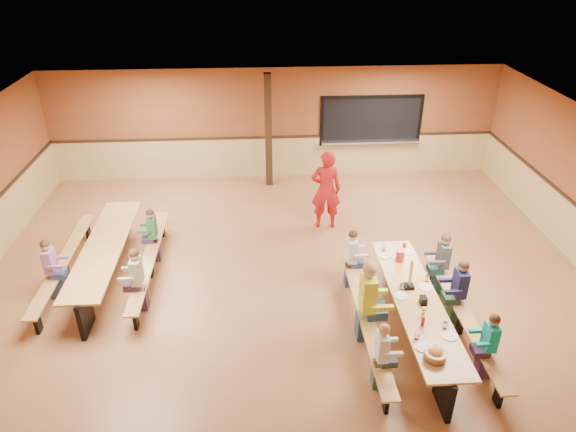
{
  "coord_description": "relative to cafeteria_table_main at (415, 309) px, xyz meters",
  "views": [
    {
      "loc": [
        -0.5,
        -8.25,
        6.03
      ],
      "look_at": [
        0.06,
        0.52,
        1.15
      ],
      "focal_mm": 32.0,
      "sensor_mm": 36.0,
      "label": 1
    }
  ],
  "objects": [
    {
      "name": "room_envelope",
      "position": [
        -2.04,
        1.69,
        0.16
      ],
      "size": [
        12.04,
        10.04,
        3.02
      ],
      "color": "brown",
      "rests_on": "ground"
    },
    {
      "name": "seated_child_teal_right",
      "position": [
        0.83,
        -0.98,
        0.06
      ],
      "size": [
        0.35,
        0.28,
        1.16
      ],
      "primitive_type": null,
      "color": "#0EA8A2",
      "rests_on": "ground"
    },
    {
      "name": "chip_bowl",
      "position": [
        -0.13,
        -1.33,
        0.29
      ],
      "size": [
        0.32,
        0.32,
        0.15
      ],
      "primitive_type": null,
      "color": "orange",
      "rests_on": "cafeteria_table_main"
    },
    {
      "name": "seated_child_purple_sec",
      "position": [
        -6.38,
        1.45,
        0.08
      ],
      "size": [
        0.37,
        0.3,
        1.21
      ],
      "primitive_type": null,
      "color": "#8D5990",
      "rests_on": "ground"
    },
    {
      "name": "napkin_dispenser",
      "position": [
        0.07,
        -0.12,
        0.28
      ],
      "size": [
        0.1,
        0.14,
        0.13
      ],
      "primitive_type": "cube",
      "color": "black",
      "rests_on": "cafeteria_table_main"
    },
    {
      "name": "cafeteria_table_second",
      "position": [
        -5.55,
        2.01,
        0.0
      ],
      "size": [
        1.91,
        3.7,
        0.74
      ],
      "color": "#B68248",
      "rests_on": "ground"
    },
    {
      "name": "condiment_ketchup",
      "position": [
        -0.09,
        -0.63,
        0.3
      ],
      "size": [
        0.06,
        0.06,
        0.17
      ],
      "primitive_type": "cylinder",
      "color": "#B2140F",
      "rests_on": "cafeteria_table_main"
    },
    {
      "name": "standing_woman",
      "position": [
        -1.03,
        3.75,
        0.41
      ],
      "size": [
        0.71,
        0.49,
        1.87
      ],
      "primitive_type": "imported",
      "rotation": [
        0.0,
        0.0,
        3.08
      ],
      "color": "#AE1317",
      "rests_on": "ground"
    },
    {
      "name": "seated_child_char_right",
      "position": [
        0.83,
        1.15,
        0.09
      ],
      "size": [
        0.38,
        0.31,
        1.23
      ],
      "primitive_type": null,
      "color": "#41454A",
      "rests_on": "ground"
    },
    {
      "name": "seated_child_green_sec",
      "position": [
        -4.73,
        2.59,
        0.06
      ],
      "size": [
        0.35,
        0.28,
        1.17
      ],
      "primitive_type": null,
      "color": "#2B6839",
      "rests_on": "ground"
    },
    {
      "name": "seated_child_navy_right",
      "position": [
        0.83,
        0.29,
        0.1
      ],
      "size": [
        0.39,
        0.32,
        1.25
      ],
      "primitive_type": null,
      "color": "#191C4D",
      "rests_on": "ground"
    },
    {
      "name": "table_paddle",
      "position": [
        -0.05,
        0.31,
        0.35
      ],
      "size": [
        0.16,
        0.16,
        0.56
      ],
      "color": "black",
      "rests_on": "cafeteria_table_main"
    },
    {
      "name": "punch_pitcher",
      "position": [
        0.0,
        1.13,
        0.32
      ],
      "size": [
        0.16,
        0.16,
        0.22
      ],
      "primitive_type": "cylinder",
      "color": "red",
      "rests_on": "cafeteria_table_main"
    },
    {
      "name": "seated_child_white_left",
      "position": [
        -0.83,
        -1.08,
        0.06
      ],
      "size": [
        0.35,
        0.28,
        1.17
      ],
      "primitive_type": null,
      "color": "white",
      "rests_on": "ground"
    },
    {
      "name": "seated_child_grey_left",
      "position": [
        -0.83,
        1.45,
        0.07
      ],
      "size": [
        0.36,
        0.3,
        1.2
      ],
      "primitive_type": null,
      "color": "silver",
      "rests_on": "ground"
    },
    {
      "name": "ground",
      "position": [
        -2.04,
        1.69,
        -0.53
      ],
      "size": [
        12.0,
        12.0,
        0.0
      ],
      "primitive_type": "plane",
      "color": "brown",
      "rests_on": "ground"
    },
    {
      "name": "place_settings",
      "position": [
        0.0,
        0.0,
        0.27
      ],
      "size": [
        0.65,
        3.3,
        0.11
      ],
      "primitive_type": null,
      "color": "beige",
      "rests_on": "cafeteria_table_main"
    },
    {
      "name": "seated_child_tan_sec",
      "position": [
        -4.73,
        1.0,
        0.1
      ],
      "size": [
        0.39,
        0.32,
        1.25
      ],
      "primitive_type": null,
      "color": "#A5A284",
      "rests_on": "ground"
    },
    {
      "name": "seated_adult_yellow",
      "position": [
        -0.83,
        -0.0,
        0.21
      ],
      "size": [
        0.5,
        0.41,
        1.47
      ],
      "primitive_type": null,
      "color": "#C7D32F",
      "rests_on": "ground"
    },
    {
      "name": "kitchen_pass_through",
      "position": [
        0.56,
        6.65,
        0.96
      ],
      "size": [
        2.78,
        0.28,
        1.38
      ],
      "color": "black",
      "rests_on": "ground"
    },
    {
      "name": "condiment_mustard",
      "position": [
        -0.03,
        -0.43,
        0.3
      ],
      "size": [
        0.06,
        0.06,
        0.17
      ],
      "primitive_type": "cylinder",
      "color": "yellow",
      "rests_on": "cafeteria_table_main"
    },
    {
      "name": "cafeteria_table_main",
      "position": [
        0.0,
        0.0,
        0.0
      ],
      "size": [
        1.91,
        3.7,
        0.74
      ],
      "color": "#B68248",
      "rests_on": "ground"
    },
    {
      "name": "structural_post",
      "position": [
        -2.24,
        6.09,
        0.97
      ],
      "size": [
        0.18,
        0.18,
        3.0
      ],
      "primitive_type": "cube",
      "color": "black",
      "rests_on": "ground"
    }
  ]
}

